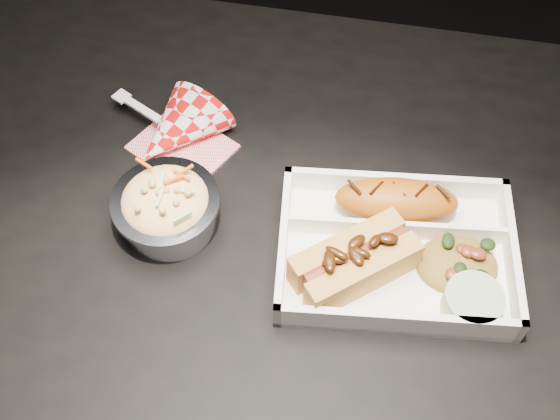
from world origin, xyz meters
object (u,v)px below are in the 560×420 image
object	(u,v)px
foil_coleslaw_cup	(166,206)
fried_pastry	(396,200)
food_tray	(395,253)
dining_table	(315,299)
napkin_fork	(175,132)
hotdog	(355,261)

from	to	relation	value
foil_coleslaw_cup	fried_pastry	bearing A→B (deg)	12.97
food_tray	dining_table	bearing A→B (deg)	-173.41
fried_pastry	napkin_fork	size ratio (longest dim) A/B	0.79
food_tray	fried_pastry	size ratio (longest dim) A/B	1.98
food_tray	napkin_fork	size ratio (longest dim) A/B	1.57
food_tray	napkin_fork	bearing A→B (deg)	150.61
foil_coleslaw_cup	napkin_fork	xyz separation A→B (m)	(-0.02, 0.12, -0.02)
dining_table	food_tray	xyz separation A→B (m)	(0.08, 0.02, 0.10)
food_tray	hotdog	distance (m)	0.06
fried_pastry	foil_coleslaw_cup	world-z (taller)	foil_coleslaw_cup
hotdog	napkin_fork	size ratio (longest dim) A/B	0.80
foil_coleslaw_cup	napkin_fork	distance (m)	0.12
dining_table	foil_coleslaw_cup	xyz separation A→B (m)	(-0.17, 0.02, 0.12)
food_tray	foil_coleslaw_cup	bearing A→B (deg)	173.64
dining_table	fried_pastry	world-z (taller)	fried_pastry
hotdog	napkin_fork	distance (m)	0.28
dining_table	foil_coleslaw_cup	bearing A→B (deg)	174.30
hotdog	dining_table	bearing A→B (deg)	121.38
fried_pastry	napkin_fork	xyz separation A→B (m)	(-0.27, 0.06, -0.01)
dining_table	fried_pastry	distance (m)	0.16
food_tray	hotdog	size ratio (longest dim) A/B	1.96
food_tray	napkin_fork	xyz separation A→B (m)	(-0.28, 0.12, 0.01)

